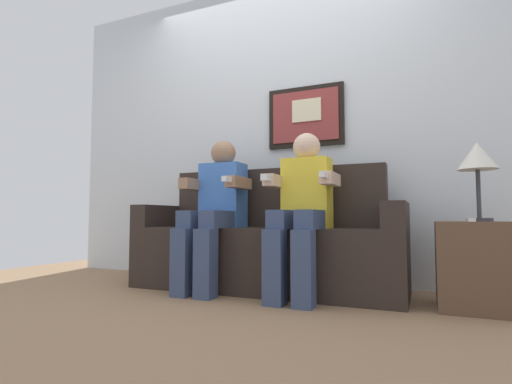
% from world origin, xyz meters
% --- Properties ---
extents(ground_plane, '(5.66, 5.66, 0.00)m').
position_xyz_m(ground_plane, '(0.00, 0.00, 0.00)').
color(ground_plane, '#8C6B4C').
extents(back_wall_assembly, '(4.36, 0.10, 2.60)m').
position_xyz_m(back_wall_assembly, '(0.01, 0.76, 1.30)').
color(back_wall_assembly, silver).
rests_on(back_wall_assembly, ground_plane).
extents(couch, '(1.96, 0.58, 0.90)m').
position_xyz_m(couch, '(0.00, 0.33, 0.31)').
color(couch, '#2D231E').
rests_on(couch, ground_plane).
extents(person_on_left, '(0.46, 0.56, 1.11)m').
position_xyz_m(person_on_left, '(-0.33, 0.16, 0.61)').
color(person_on_left, '#3F72CC').
rests_on(person_on_left, ground_plane).
extents(person_on_right, '(0.46, 0.56, 1.11)m').
position_xyz_m(person_on_right, '(0.33, 0.16, 0.61)').
color(person_on_right, yellow).
rests_on(person_on_right, ground_plane).
extents(side_table_right, '(0.40, 0.40, 0.50)m').
position_xyz_m(side_table_right, '(1.33, 0.22, 0.25)').
color(side_table_right, brown).
rests_on(side_table_right, ground_plane).
extents(table_lamp, '(0.22, 0.22, 0.46)m').
position_xyz_m(table_lamp, '(1.36, 0.24, 0.86)').
color(table_lamp, '#333338').
rests_on(table_lamp, side_table_right).
extents(spare_remote_on_table, '(0.04, 0.13, 0.02)m').
position_xyz_m(spare_remote_on_table, '(1.31, 0.15, 0.51)').
color(spare_remote_on_table, white).
rests_on(spare_remote_on_table, side_table_right).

